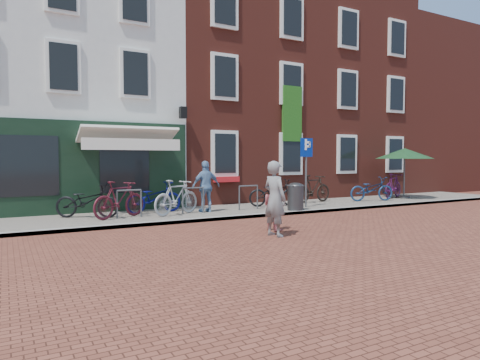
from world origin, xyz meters
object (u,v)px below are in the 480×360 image
cafe_person (206,186)px  bicycle_7 (393,186)px  bicycle_2 (154,198)px  bicycle_3 (177,197)px  bicycle_6 (371,189)px  parasol (405,152)px  bicycle_0 (87,201)px  bicycle_4 (274,193)px  litter_bin (296,195)px  woman (275,199)px  bicycle_1 (119,199)px  bicycle_5 (313,189)px  boy (274,206)px  parking_sign (306,160)px

cafe_person → bicycle_7: (8.93, 0.30, -0.28)m
cafe_person → bicycle_2: size_ratio=0.89×
bicycle_3 → bicycle_6: (8.34, 0.14, -0.05)m
parasol → bicycle_2: (-10.95, 0.42, -1.52)m
bicycle_0 → bicycle_4: same height
bicycle_4 → cafe_person: bearing=111.3°
litter_bin → woman: size_ratio=0.55×
bicycle_1 → bicycle_3: 1.69m
litter_bin → woman: woman is taller
bicycle_4 → bicycle_7: bearing=-74.3°
bicycle_1 → bicycle_2: size_ratio=0.97×
cafe_person → bicycle_7: bearing=179.3°
parasol → bicycle_3: parasol is taller
bicycle_0 → bicycle_7: 12.50m
cafe_person → parasol: bearing=178.2°
cafe_person → bicycle_5: cafe_person is taller
bicycle_7 → bicycle_5: bearing=63.4°
boy → bicycle_1: boy is taller
parasol → boy: parasol is taller
litter_bin → bicycle_4: 1.31m
parking_sign → boy: 4.60m
litter_bin → bicycle_7: bicycle_7 is taller
parking_sign → woman: (-3.75, -3.65, -0.88)m
bicycle_7 → bicycle_0: bearing=67.4°
parking_sign → cafe_person: size_ratio=1.47×
bicycle_7 → bicycle_2: bearing=66.7°
woman → bicycle_7: size_ratio=0.99×
cafe_person → bicycle_6: (7.26, -0.06, -0.34)m
bicycle_2 → boy: bearing=-162.9°
bicycle_1 → bicycle_6: 10.03m
boy → bicycle_1: 4.58m
parking_sign → bicycle_5: (1.23, 1.14, -1.12)m
woman → boy: woman is taller
bicycle_1 → bicycle_2: 1.37m
parking_sign → bicycle_0: (-7.20, 0.96, -1.18)m
boy → bicycle_2: boy is taller
bicycle_0 → bicycle_5: bicycle_5 is taller
cafe_person → bicycle_0: (-3.57, 0.46, -0.34)m
woman → bicycle_4: size_ratio=0.96×
litter_bin → bicycle_2: (-4.33, 1.59, -0.02)m
bicycle_5 → boy: bearing=125.7°
parking_sign → bicycle_1: parking_sign is taller
parasol → boy: 9.91m
bicycle_3 → bicycle_7: bearing=-110.7°
woman → bicycle_1: (-2.64, 4.10, -0.25)m
cafe_person → bicycle_3: bearing=8.0°
bicycle_1 → bicycle_6: bearing=-115.9°
parasol → bicycle_5: bearing=173.9°
parasol → bicycle_0: (-12.98, 0.32, -1.52)m
litter_bin → bicycle_1: (-5.55, 0.97, 0.03)m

